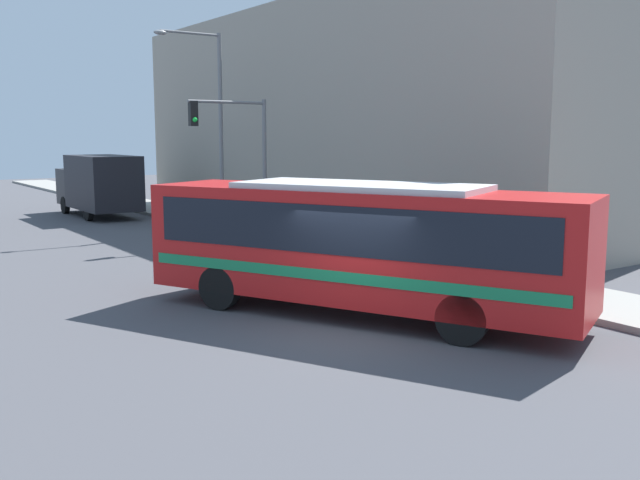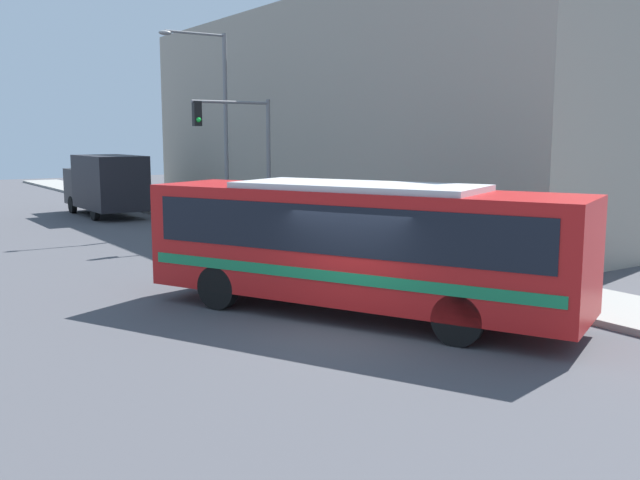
{
  "view_description": "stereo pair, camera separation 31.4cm",
  "coord_description": "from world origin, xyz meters",
  "px_view_note": "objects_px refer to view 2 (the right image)",
  "views": [
    {
      "loc": [
        -9.04,
        -11.56,
        4.08
      ],
      "look_at": [
        1.77,
        3.96,
        1.31
      ],
      "focal_mm": 40.0,
      "sensor_mm": 36.0,
      "label": 1
    },
    {
      "loc": [
        -8.78,
        -11.73,
        4.08
      ],
      "look_at": [
        1.77,
        3.96,
        1.31
      ],
      "focal_mm": 40.0,
      "sensor_mm": 36.0,
      "label": 2
    }
  ],
  "objects_px": {
    "traffic_light_pole": "(243,143)",
    "fire_hydrant": "(450,265)",
    "city_bus": "(357,239)",
    "street_lamp": "(218,113)",
    "pedestrian_near_corner": "(426,234)",
    "delivery_truck": "(105,183)",
    "parking_meter": "(293,217)"
  },
  "relations": [
    {
      "from": "fire_hydrant",
      "to": "pedestrian_near_corner",
      "type": "relative_size",
      "value": 0.42
    },
    {
      "from": "delivery_truck",
      "to": "parking_meter",
      "type": "height_order",
      "value": "delivery_truck"
    },
    {
      "from": "delivery_truck",
      "to": "pedestrian_near_corner",
      "type": "distance_m",
      "value": 19.97
    },
    {
      "from": "fire_hydrant",
      "to": "parking_meter",
      "type": "bearing_deg",
      "value": 90.0
    },
    {
      "from": "traffic_light_pole",
      "to": "fire_hydrant",
      "type": "bearing_deg",
      "value": -84.64
    },
    {
      "from": "traffic_light_pole",
      "to": "pedestrian_near_corner",
      "type": "bearing_deg",
      "value": -73.09
    },
    {
      "from": "fire_hydrant",
      "to": "traffic_light_pole",
      "type": "xyz_separation_m",
      "value": [
        -0.97,
        10.32,
        3.31
      ]
    },
    {
      "from": "fire_hydrant",
      "to": "pedestrian_near_corner",
      "type": "xyz_separation_m",
      "value": [
        1.4,
        2.52,
        0.49
      ]
    },
    {
      "from": "street_lamp",
      "to": "city_bus",
      "type": "bearing_deg",
      "value": -104.99
    },
    {
      "from": "street_lamp",
      "to": "pedestrian_near_corner",
      "type": "xyz_separation_m",
      "value": [
        1.53,
        -11.69,
        -4.05
      ]
    },
    {
      "from": "pedestrian_near_corner",
      "to": "street_lamp",
      "type": "bearing_deg",
      "value": 97.47
    },
    {
      "from": "delivery_truck",
      "to": "street_lamp",
      "type": "bearing_deg",
      "value": -71.73
    },
    {
      "from": "traffic_light_pole",
      "to": "pedestrian_near_corner",
      "type": "distance_m",
      "value": 8.63
    },
    {
      "from": "delivery_truck",
      "to": "parking_meter",
      "type": "distance_m",
      "value": 14.04
    },
    {
      "from": "delivery_truck",
      "to": "fire_hydrant",
      "type": "distance_m",
      "value": 22.25
    },
    {
      "from": "delivery_truck",
      "to": "traffic_light_pole",
      "type": "distance_m",
      "value": 12.05
    },
    {
      "from": "traffic_light_pole",
      "to": "city_bus",
      "type": "bearing_deg",
      "value": -105.9
    },
    {
      "from": "parking_meter",
      "to": "pedestrian_near_corner",
      "type": "height_order",
      "value": "pedestrian_near_corner"
    },
    {
      "from": "city_bus",
      "to": "parking_meter",
      "type": "xyz_separation_m",
      "value": [
        4.33,
        9.76,
        -0.68
      ]
    },
    {
      "from": "delivery_truck",
      "to": "street_lamp",
      "type": "height_order",
      "value": "street_lamp"
    },
    {
      "from": "parking_meter",
      "to": "city_bus",
      "type": "bearing_deg",
      "value": -113.91
    },
    {
      "from": "traffic_light_pole",
      "to": "street_lamp",
      "type": "relative_size",
      "value": 0.64
    },
    {
      "from": "delivery_truck",
      "to": "parking_meter",
      "type": "xyz_separation_m",
      "value": [
        2.72,
        -13.76,
        -0.59
      ]
    },
    {
      "from": "parking_meter",
      "to": "traffic_light_pole",
      "type": "bearing_deg",
      "value": 115.43
    },
    {
      "from": "traffic_light_pole",
      "to": "pedestrian_near_corner",
      "type": "xyz_separation_m",
      "value": [
        2.37,
        -7.8,
        -2.82
      ]
    },
    {
      "from": "parking_meter",
      "to": "pedestrian_near_corner",
      "type": "bearing_deg",
      "value": -76.32
    },
    {
      "from": "city_bus",
      "to": "fire_hydrant",
      "type": "relative_size",
      "value": 14.73
    },
    {
      "from": "delivery_truck",
      "to": "parking_meter",
      "type": "relative_size",
      "value": 4.93
    },
    {
      "from": "city_bus",
      "to": "street_lamp",
      "type": "relative_size",
      "value": 1.23
    },
    {
      "from": "city_bus",
      "to": "street_lamp",
      "type": "bearing_deg",
      "value": 49.17
    },
    {
      "from": "pedestrian_near_corner",
      "to": "delivery_truck",
      "type": "bearing_deg",
      "value": 101.91
    },
    {
      "from": "traffic_light_pole",
      "to": "parking_meter",
      "type": "bearing_deg",
      "value": -64.57
    }
  ]
}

